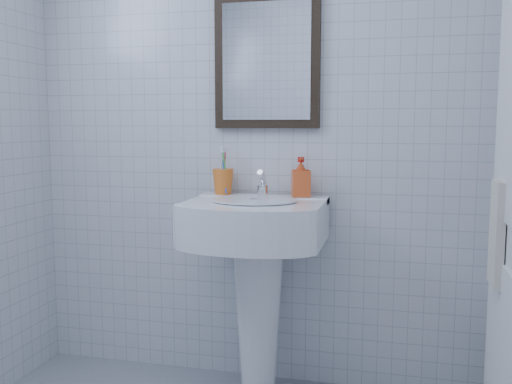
# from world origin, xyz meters

# --- Properties ---
(wall_back) EXTENTS (2.20, 0.02, 2.50)m
(wall_back) POSITION_xyz_m (0.00, 1.20, 1.25)
(wall_back) COLOR silver
(wall_back) RESTS_ON ground
(washbasin) EXTENTS (0.61, 0.44, 0.93)m
(washbasin) POSITION_xyz_m (0.08, 0.99, 0.63)
(washbasin) COLOR white
(washbasin) RESTS_ON ground
(faucet) EXTENTS (0.05, 0.11, 0.13)m
(faucet) POSITION_xyz_m (0.08, 1.10, 0.98)
(faucet) COLOR silver
(faucet) RESTS_ON washbasin
(toothbrush_cup) EXTENTS (0.13, 0.13, 0.12)m
(toothbrush_cup) POSITION_xyz_m (-0.12, 1.12, 0.99)
(toothbrush_cup) COLOR orange
(toothbrush_cup) RESTS_ON washbasin
(soap_dispenser) EXTENTS (0.10, 0.10, 0.18)m
(soap_dispenser) POSITION_xyz_m (0.26, 1.12, 1.02)
(soap_dispenser) COLOR #D64714
(soap_dispenser) RESTS_ON washbasin
(wall_mirror) EXTENTS (0.50, 0.04, 0.62)m
(wall_mirror) POSITION_xyz_m (0.08, 1.18, 1.55)
(wall_mirror) COLOR black
(wall_mirror) RESTS_ON wall_back
(towel_ring) EXTENTS (0.01, 0.18, 0.18)m
(towel_ring) POSITION_xyz_m (1.06, 0.69, 1.05)
(towel_ring) COLOR silver
(towel_ring) RESTS_ON wall_right
(hand_towel) EXTENTS (0.03, 0.16, 0.38)m
(hand_towel) POSITION_xyz_m (1.04, 0.69, 0.87)
(hand_towel) COLOR beige
(hand_towel) RESTS_ON towel_ring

